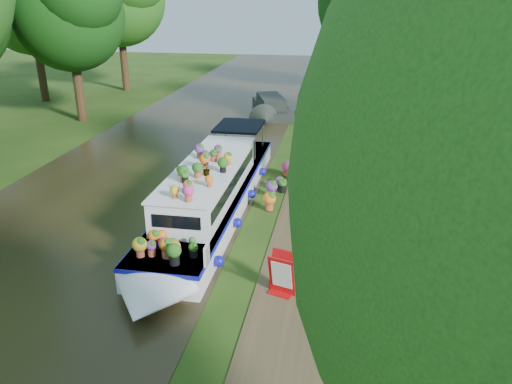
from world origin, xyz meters
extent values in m
plane|color=#234010|center=(0.00, 0.00, 0.00)|extent=(100.00, 100.00, 0.00)
cube|color=black|center=(-6.00, 0.00, 0.01)|extent=(10.00, 100.00, 0.02)
cube|color=#493A22|center=(1.20, 0.00, 0.01)|extent=(2.20, 100.00, 0.03)
cube|color=white|center=(-2.25, 2.58, 0.40)|extent=(2.20, 12.00, 0.75)
cube|color=#10129B|center=(-2.25, 2.58, 0.71)|extent=(2.24, 12.04, 0.12)
cube|color=white|center=(-2.25, 1.78, 1.29)|extent=(1.80, 7.00, 1.05)
cube|color=white|center=(-2.25, 1.78, 1.85)|extent=(1.90, 7.10, 0.06)
cube|color=black|center=(-1.34, 1.78, 1.37)|extent=(0.03, 6.40, 0.38)
cube|color=black|center=(-3.16, 1.78, 1.37)|extent=(0.03, 6.40, 0.38)
cube|color=black|center=(-2.25, 6.88, 1.92)|extent=(1.90, 2.40, 0.10)
cube|color=white|center=(-1.10, -2.82, 1.07)|extent=(0.04, 0.45, 0.55)
imported|color=#1E5416|center=(-2.68, 0.53, 2.09)|extent=(0.26, 0.26, 0.41)
imported|color=#1E5416|center=(-2.04, 0.72, 2.09)|extent=(0.34, 0.34, 0.43)
cylinder|color=black|center=(3.80, 3.00, 2.27)|extent=(0.56, 0.56, 4.55)
sphere|color=#0D370D|center=(3.80, 3.00, 6.23)|extent=(4.80, 4.80, 4.80)
sphere|color=#0D370D|center=(2.96, 3.84, 6.95)|extent=(3.84, 3.84, 3.84)
cylinder|color=black|center=(4.50, 15.00, 1.92)|extent=(0.56, 0.56, 3.85)
sphere|color=#1E5416|center=(4.50, 15.00, 5.95)|extent=(6.00, 6.00, 6.00)
sphere|color=#1E5416|center=(3.45, 16.05, 6.85)|extent=(4.80, 4.80, 4.80)
cylinder|color=black|center=(4.00, 26.00, 2.10)|extent=(0.56, 0.56, 4.20)
sphere|color=#0D370D|center=(4.00, 26.00, 6.51)|extent=(6.60, 6.60, 6.60)
cylinder|color=black|center=(-13.50, 14.00, 1.92)|extent=(0.56, 0.56, 3.85)
sphere|color=#0D370D|center=(-13.50, 14.00, 6.02)|extent=(6.20, 6.20, 6.20)
cylinder|color=black|center=(-15.00, 24.00, 2.19)|extent=(0.56, 0.56, 4.38)
cylinder|color=black|center=(-19.00, 19.00, 2.10)|extent=(0.56, 0.56, 4.20)
sphere|color=#1E5416|center=(-19.00, 19.00, 6.58)|extent=(6.80, 6.80, 6.80)
cube|color=black|center=(-2.41, 17.82, 0.30)|extent=(3.39, 5.77, 0.55)
cube|color=black|center=(-2.41, 17.37, 0.89)|extent=(2.32, 3.48, 0.64)
cube|color=red|center=(0.82, -2.61, 0.05)|extent=(0.73, 0.65, 0.03)
cube|color=red|center=(0.82, -2.75, 0.58)|extent=(0.74, 0.46, 1.09)
cube|color=red|center=(0.82, -2.48, 0.58)|extent=(0.74, 0.46, 1.09)
cube|color=white|center=(0.82, -2.79, 0.64)|extent=(0.56, 0.33, 0.76)
imported|color=pink|center=(1.60, 21.27, 1.00)|extent=(0.73, 0.50, 1.93)
imported|color=black|center=(1.24, 18.96, 0.82)|extent=(0.83, 0.68, 1.59)
imported|color=#1C5F21|center=(-0.60, 5.00, 0.19)|extent=(0.34, 0.30, 0.38)
camera|label=1|loc=(2.05, -13.57, 7.23)|focal=35.00mm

